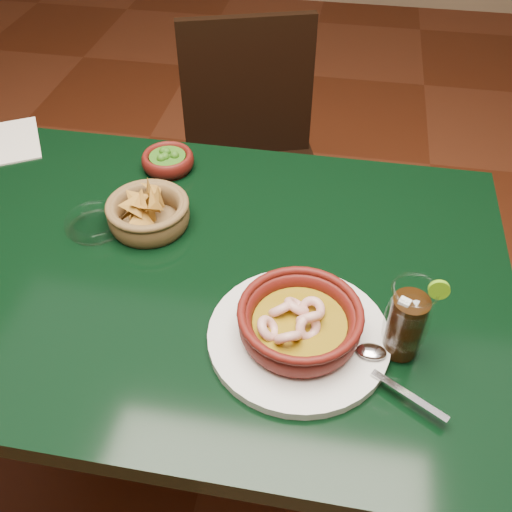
% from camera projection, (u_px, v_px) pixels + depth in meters
% --- Properties ---
extents(ground, '(7.00, 7.00, 0.00)m').
position_uv_depth(ground, '(208.00, 456.00, 1.58)').
color(ground, '#471C0C').
rests_on(ground, ground).
extents(dining_table, '(1.20, 0.80, 0.75)m').
position_uv_depth(dining_table, '(188.00, 298.00, 1.13)').
color(dining_table, black).
rests_on(dining_table, ground).
extents(dining_chair, '(0.52, 0.52, 0.90)m').
position_uv_depth(dining_chair, '(253.00, 165.00, 1.74)').
color(dining_chair, black).
rests_on(dining_chair, ground).
extents(shrimp_plate, '(0.38, 0.30, 0.08)m').
position_uv_depth(shrimp_plate, '(300.00, 326.00, 0.91)').
color(shrimp_plate, silver).
rests_on(shrimp_plate, dining_table).
extents(chip_basket, '(0.20, 0.20, 0.12)m').
position_uv_depth(chip_basket, '(148.00, 213.00, 1.12)').
color(chip_basket, brown).
rests_on(chip_basket, dining_table).
extents(guacamole_ramekin, '(0.13, 0.13, 0.05)m').
position_uv_depth(guacamole_ramekin, '(168.00, 160.00, 1.27)').
color(guacamole_ramekin, '#4A0F0B').
rests_on(guacamole_ramekin, dining_table).
extents(cola_drink, '(0.14, 0.14, 0.16)m').
position_uv_depth(cola_drink, '(407.00, 322.00, 0.87)').
color(cola_drink, white).
rests_on(cola_drink, dining_table).
extents(glass_ashtray, '(0.13, 0.13, 0.03)m').
position_uv_depth(glass_ashtray, '(96.00, 223.00, 1.12)').
color(glass_ashtray, white).
rests_on(glass_ashtray, dining_table).
extents(paper_menu, '(0.22, 0.24, 0.00)m').
position_uv_depth(paper_menu, '(7.00, 142.00, 1.36)').
color(paper_menu, beige).
rests_on(paper_menu, dining_table).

